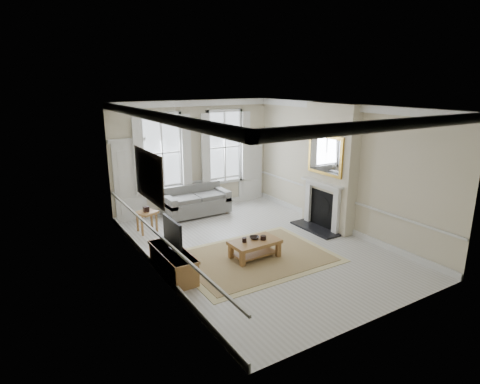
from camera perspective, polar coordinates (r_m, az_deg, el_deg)
floor at (r=9.94m, az=2.67°, el=-7.84°), size 7.20×7.20×0.00m
ceiling at (r=9.14m, az=2.94°, el=12.12°), size 7.20×7.20×0.00m
back_wall at (r=12.47m, az=-6.56°, el=5.09°), size 5.20×0.00×5.20m
left_wall at (r=8.27m, az=-12.30°, el=-0.57°), size 0.00×7.20×7.20m
right_wall at (r=11.04m, az=14.06°, el=3.35°), size 0.00×7.20×7.20m
window_left at (r=11.99m, az=-11.05°, el=5.46°), size 1.26×0.20×2.20m
window_right at (r=12.86m, az=-2.22°, el=6.41°), size 1.26×0.20×2.20m
door_left at (r=11.86m, az=-15.40°, el=1.36°), size 0.90×0.08×2.30m
door_right at (r=13.52m, az=1.50°, el=3.63°), size 0.90×0.08×2.30m
painting at (r=8.47m, az=-12.86°, el=2.23°), size 0.05×1.66×1.06m
chimney_breast at (r=11.05m, az=12.69°, el=3.46°), size 0.35×1.70×3.38m
hearth at (r=11.24m, az=10.61°, el=-5.14°), size 0.55×1.50×0.05m
fireplace at (r=11.14m, az=11.56°, el=-1.52°), size 0.21×1.45×1.33m
mirror at (r=10.84m, az=11.98°, el=5.16°), size 0.06×1.26×1.06m
sofa at (r=12.26m, az=-6.36°, el=-1.50°), size 1.95×0.95×0.88m
side_table at (r=11.00m, az=-13.15°, el=-3.28°), size 0.63×0.63×0.58m
rug at (r=9.37m, az=2.09°, el=-9.26°), size 3.50×2.60×0.02m
coffee_table at (r=9.24m, az=2.11°, el=-7.39°), size 1.16×0.70×0.42m
ceramic_pot_a at (r=9.10m, az=0.62°, el=-6.84°), size 0.11×0.11×0.11m
ceramic_pot_b at (r=9.26m, az=3.33°, el=-6.50°), size 0.13×0.13×0.10m
bowl at (r=9.30m, az=2.04°, el=-6.51°), size 0.30×0.30×0.06m
tv_stand at (r=8.62m, az=-9.51°, el=-9.88°), size 0.49×1.53×0.55m
tv at (r=8.37m, az=-9.57°, el=-5.72°), size 0.08×0.90×0.68m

